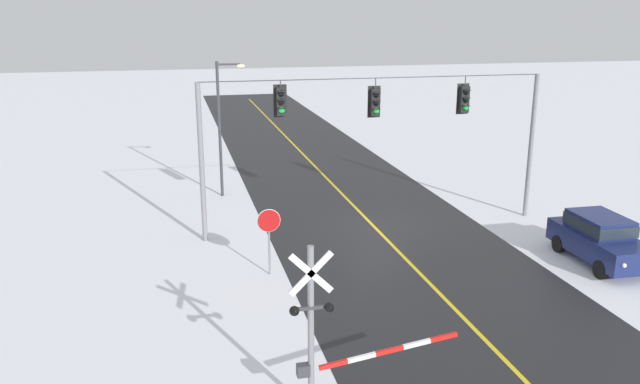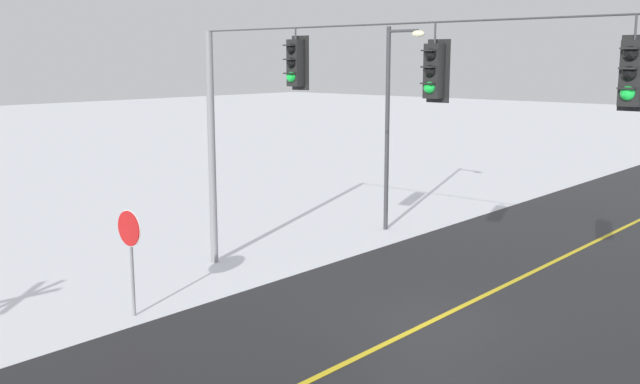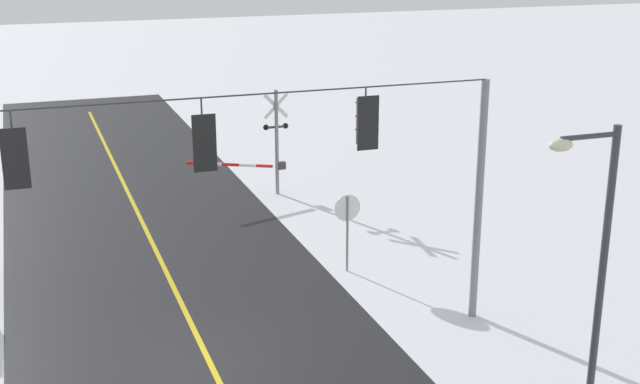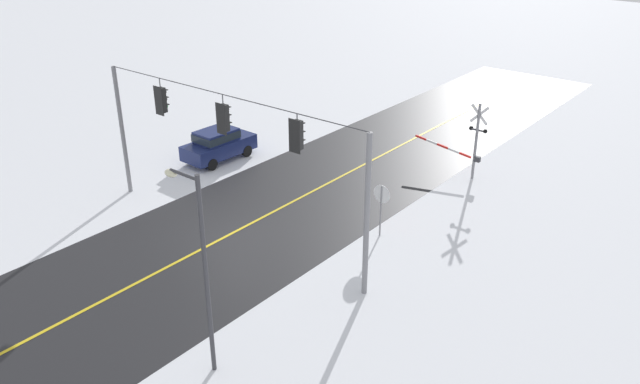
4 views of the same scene
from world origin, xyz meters
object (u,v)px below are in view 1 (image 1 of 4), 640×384
(parked_car_navy, at_px, (600,237))
(railroad_crossing, at_px, (324,331))
(stop_sign, at_px, (269,227))
(streetlamp_near, at_px, (224,116))

(parked_car_navy, bearing_deg, railroad_crossing, -151.28)
(railroad_crossing, bearing_deg, stop_sign, 89.74)
(railroad_crossing, relative_size, streetlamp_near, 0.62)
(stop_sign, relative_size, railroad_crossing, 0.59)
(parked_car_navy, bearing_deg, streetlamp_near, 135.94)
(railroad_crossing, distance_m, streetlamp_near, 18.33)
(streetlamp_near, bearing_deg, parked_car_navy, -44.06)
(stop_sign, xyz_separation_m, streetlamp_near, (-0.54, 10.21, 2.20))
(stop_sign, xyz_separation_m, parked_car_navy, (11.66, -1.60, -0.76))
(railroad_crossing, height_order, streetlamp_near, streetlamp_near)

